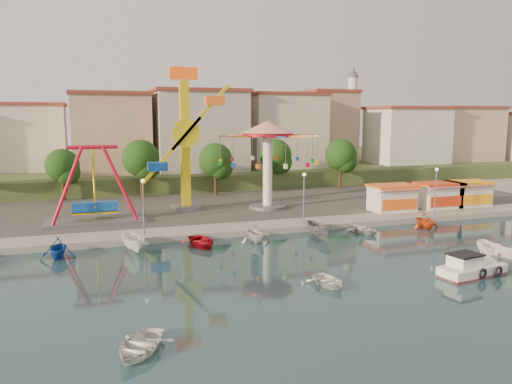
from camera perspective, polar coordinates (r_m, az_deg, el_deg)
name	(u,v)px	position (r m, az deg, el deg)	size (l,w,h in m)	color
ground	(275,275)	(36.98, 2.14, -9.46)	(200.00, 200.00, 0.00)	#162F3C
quay_deck	(161,176)	(96.38, -10.82, 1.76)	(200.00, 100.00, 0.60)	#9E998E
asphalt_pad	(194,202)	(65.05, -7.11, -1.10)	(90.00, 28.00, 0.01)	#4C4944
hill_terrace	(157,168)	(101.19, -11.21, 2.75)	(200.00, 60.00, 3.00)	#384C26
pirate_ship_ride	(94,186)	(54.28, -18.01, 0.68)	(10.00, 5.00, 8.00)	#59595E
kamikaze_tower	(188,143)	(58.78, -7.74, 5.59)	(6.98, 3.10, 16.50)	#59595E
wave_swinger	(268,145)	(58.95, 1.34, 5.40)	(11.60, 11.60, 10.40)	#59595E
booth_left	(392,198)	(60.18, 15.30, -0.62)	(5.40, 3.78, 3.08)	white
booth_mid	(439,195)	(63.98, 20.15, -0.31)	(5.40, 3.78, 3.08)	white
booth_right	(468,193)	(66.72, 23.06, -0.12)	(5.40, 3.78, 3.08)	white
lamp_post_1	(144,209)	(46.89, -12.71, -1.90)	(0.14, 0.14, 5.00)	#59595E
lamp_post_2	(304,200)	(50.92, 5.50, -0.91)	(0.14, 0.14, 5.00)	#59595E
lamp_post_3	(436,193)	(59.15, 19.83, -0.06)	(0.14, 0.14, 5.00)	#59595E
tree_1	(62,166)	(69.56, -21.27, 2.83)	(4.35, 4.35, 6.80)	#382314
tree_2	(141,158)	(69.26, -13.02, 3.76)	(5.02, 5.02, 7.85)	#382314
tree_3	(216,160)	(69.51, -4.65, 3.67)	(4.68, 4.68, 7.32)	#382314
tree_4	(275,155)	(75.28, 2.24, 4.21)	(4.86, 4.86, 7.60)	#382314
tree_5	(341,155)	(77.72, 9.66, 4.21)	(4.83, 4.83, 7.54)	#382314
building_1	(30,144)	(84.91, -24.45, 5.01)	(12.33, 9.01, 8.63)	silver
building_2	(117,135)	(85.05, -15.59, 6.34)	(11.95, 9.28, 11.23)	tan
building_3	(204,140)	(83.78, -5.94, 5.88)	(12.59, 10.50, 9.20)	beige
building_4	(273,138)	(90.83, 1.96, 6.14)	(10.75, 9.23, 9.24)	beige
building_5	(344,133)	(94.55, 10.00, 6.71)	(12.77, 10.96, 11.21)	tan
building_6	(403,129)	(99.35, 16.48, 6.90)	(8.23, 8.98, 12.36)	silver
building_7	(438,137)	(110.43, 20.08, 5.93)	(11.59, 10.93, 8.76)	beige
minaret	(352,111)	(99.47, 10.92, 9.04)	(2.80, 2.80, 18.00)	silver
cabin_motorboat	(471,269)	(39.84, 23.32, -8.11)	(5.46, 2.79, 1.83)	white
rowboat_a	(328,281)	(35.01, 8.28, -10.02)	(2.32, 3.25, 0.67)	white
rowboat_b	(139,345)	(26.14, -13.20, -16.67)	(2.71, 3.79, 0.79)	white
skiff	(498,253)	(44.13, 25.94, -6.26)	(1.57, 4.18, 1.62)	white
moored_boat_1	(58,248)	(44.13, -21.71, -5.92)	(2.84, 3.29, 1.74)	#1240A2
moored_boat_2	(134,243)	(44.16, -13.82, -5.68)	(1.49, 3.97, 1.53)	white
moored_boat_3	(201,241)	(45.04, -6.29, -5.64)	(2.98, 4.17, 0.86)	#AD0D18
moored_boat_4	(255,233)	(46.21, -0.09, -4.65)	(2.87, 3.33, 1.75)	beige
moored_boat_5	(319,229)	(48.62, 7.21, -4.26)	(1.39, 3.69, 1.43)	slate
moored_boat_6	(363,229)	(50.94, 12.17, -4.18)	(2.59, 3.63, 0.75)	silver
moored_boat_7	(425,220)	(54.82, 18.75, -3.05)	(2.76, 3.20, 1.68)	#D24512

